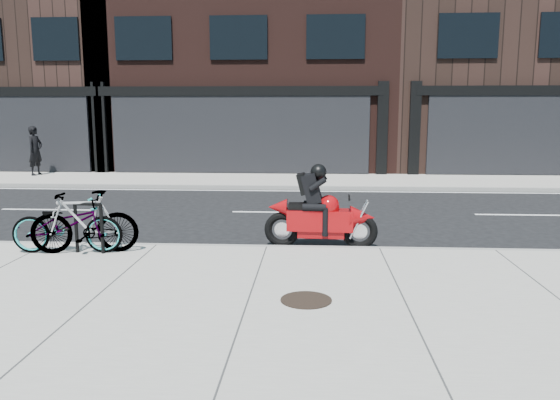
# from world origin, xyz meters

# --- Properties ---
(ground) EXTENTS (120.00, 120.00, 0.00)m
(ground) POSITION_xyz_m (0.00, 0.00, 0.00)
(ground) COLOR black
(ground) RESTS_ON ground
(sidewalk_near) EXTENTS (60.00, 6.00, 0.13)m
(sidewalk_near) POSITION_xyz_m (0.00, -5.00, 0.07)
(sidewalk_near) COLOR gray
(sidewalk_near) RESTS_ON ground
(sidewalk_far) EXTENTS (60.00, 3.50, 0.13)m
(sidewalk_far) POSITION_xyz_m (0.00, 7.75, 0.07)
(sidewalk_far) COLOR gray
(sidewalk_far) RESTS_ON ground
(building_midwest) EXTENTS (10.00, 10.00, 12.00)m
(building_midwest) POSITION_xyz_m (-12.00, 14.50, 6.00)
(building_midwest) COLOR black
(building_midwest) RESTS_ON ground
(building_center) EXTENTS (12.00, 10.00, 14.50)m
(building_center) POSITION_xyz_m (-2.00, 14.50, 7.25)
(building_center) COLOR black
(building_center) RESTS_ON ground
(building_mideast) EXTENTS (12.00, 10.00, 12.50)m
(building_mideast) POSITION_xyz_m (10.00, 14.50, 6.25)
(building_mideast) COLOR black
(building_mideast) RESTS_ON ground
(bike_rack) EXTENTS (0.52, 0.10, 0.88)m
(bike_rack) POSITION_xyz_m (-2.97, -2.60, 0.64)
(bike_rack) COLOR black
(bike_rack) RESTS_ON sidewalk_near
(bicycle_front) EXTENTS (1.91, 0.79, 0.98)m
(bicycle_front) POSITION_xyz_m (-3.34, -2.60, 0.62)
(bicycle_front) COLOR gray
(bicycle_front) RESTS_ON sidewalk_near
(bicycle_rear) EXTENTS (1.85, 0.80, 1.08)m
(bicycle_rear) POSITION_xyz_m (-3.04, -2.60, 0.67)
(bicycle_rear) COLOR gray
(bicycle_rear) RESTS_ON sidewalk_near
(motorcycle) EXTENTS (2.11, 0.54, 1.58)m
(motorcycle) POSITION_xyz_m (1.05, -1.49, 0.64)
(motorcycle) COLOR black
(motorcycle) RESTS_ON ground
(pedestrian) EXTENTS (0.56, 0.74, 1.83)m
(pedestrian) POSITION_xyz_m (-9.54, 8.34, 1.04)
(pedestrian) COLOR black
(pedestrian) RESTS_ON sidewalk_far
(manhole_cover) EXTENTS (0.84, 0.84, 0.02)m
(manhole_cover) POSITION_xyz_m (0.74, -4.74, 0.14)
(manhole_cover) COLOR black
(manhole_cover) RESTS_ON sidewalk_near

